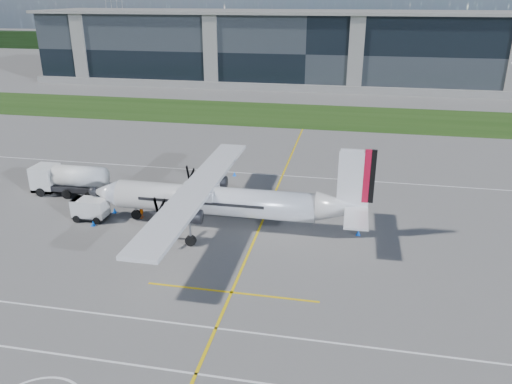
# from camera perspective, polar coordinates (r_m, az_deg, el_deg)

# --- Properties ---
(ground) EXTENTS (400.00, 400.00, 0.00)m
(ground) POSITION_cam_1_polar(r_m,az_deg,el_deg) (77.25, 3.20, 7.47)
(ground) COLOR #5D5B58
(ground) RESTS_ON ground
(grass_strip) EXTENTS (400.00, 18.00, 0.04)m
(grass_strip) POSITION_cam_1_polar(r_m,az_deg,el_deg) (84.95, 3.98, 8.78)
(grass_strip) COLOR #1D3B10
(grass_strip) RESTS_ON ground
(terminal_building) EXTENTS (120.00, 20.00, 15.00)m
(terminal_building) POSITION_cam_1_polar(r_m,az_deg,el_deg) (115.21, 6.22, 15.88)
(terminal_building) COLOR black
(terminal_building) RESTS_ON ground
(tree_line) EXTENTS (400.00, 6.00, 6.00)m
(tree_line) POSITION_cam_1_polar(r_m,az_deg,el_deg) (175.21, 8.07, 16.28)
(tree_line) COLOR black
(tree_line) RESTS_ON ground
(pylon_west) EXTENTS (9.00, 4.60, 30.00)m
(pylon_west) POSITION_cam_1_polar(r_m,az_deg,el_deg) (205.15, -15.92, 19.83)
(pylon_west) COLOR gray
(pylon_west) RESTS_ON ground
(yellow_taxiway_centerline) EXTENTS (0.20, 70.00, 0.01)m
(yellow_taxiway_centerline) POSITION_cam_1_polar(r_m,az_deg,el_deg) (48.61, 1.67, -1.24)
(yellow_taxiway_centerline) COLOR yellow
(yellow_taxiway_centerline) RESTS_ON ground
(white_lane_line) EXTENTS (90.00, 0.15, 0.01)m
(white_lane_line) POSITION_cam_1_polar(r_m,az_deg,el_deg) (29.52, -12.75, -18.86)
(white_lane_line) COLOR white
(white_lane_line) RESTS_ON ground
(turboprop_aircraft) EXTENTS (24.77, 25.69, 7.71)m
(turboprop_aircraft) POSITION_cam_1_polar(r_m,az_deg,el_deg) (42.28, -3.67, 0.74)
(turboprop_aircraft) COLOR silver
(turboprop_aircraft) RESTS_ON ground
(fuel_tanker_truck) EXTENTS (8.15, 2.65, 3.06)m
(fuel_tanker_truck) POSITION_cam_1_polar(r_m,az_deg,el_deg) (53.80, -20.98, 1.32)
(fuel_tanker_truck) COLOR silver
(fuel_tanker_truck) RESTS_ON ground
(baggage_tug) EXTENTS (3.22, 1.93, 1.93)m
(baggage_tug) POSITION_cam_1_polar(r_m,az_deg,el_deg) (47.15, -18.39, -1.89)
(baggage_tug) COLOR silver
(baggage_tug) RESTS_ON ground
(ground_crew_person) EXTENTS (0.68, 0.89, 2.06)m
(ground_crew_person) POSITION_cam_1_polar(r_m,az_deg,el_deg) (46.17, -12.98, -1.72)
(ground_crew_person) COLOR #F25907
(ground_crew_person) RESTS_ON ground
(safety_cone_nose_port) EXTENTS (0.36, 0.36, 0.50)m
(safety_cone_nose_port) POSITION_cam_1_polar(r_m,az_deg,el_deg) (46.04, -18.12, -3.41)
(safety_cone_nose_port) COLOR #0E62F9
(safety_cone_nose_port) RESTS_ON ground
(safety_cone_nose_stbd) EXTENTS (0.36, 0.36, 0.50)m
(safety_cone_nose_stbd) POSITION_cam_1_polar(r_m,az_deg,el_deg) (48.19, -15.87, -2.00)
(safety_cone_nose_stbd) COLOR #0E62F9
(safety_cone_nose_stbd) RESTS_ON ground
(safety_cone_tail) EXTENTS (0.36, 0.36, 0.50)m
(safety_cone_tail) POSITION_cam_1_polar(r_m,az_deg,el_deg) (42.99, 11.61, -4.55)
(safety_cone_tail) COLOR #0E62F9
(safety_cone_tail) RESTS_ON ground
(safety_cone_fwd) EXTENTS (0.36, 0.36, 0.50)m
(safety_cone_fwd) POSITION_cam_1_polar(r_m,az_deg,el_deg) (49.23, -18.57, -1.81)
(safety_cone_fwd) COLOR #0E62F9
(safety_cone_fwd) RESTS_ON ground
(safety_cone_stbdwing) EXTENTS (0.36, 0.36, 0.50)m
(safety_cone_stbdwing) POSITION_cam_1_polar(r_m,az_deg,el_deg) (55.78, -2.48, 2.10)
(safety_cone_stbdwing) COLOR #0E62F9
(safety_cone_stbdwing) RESTS_ON ground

